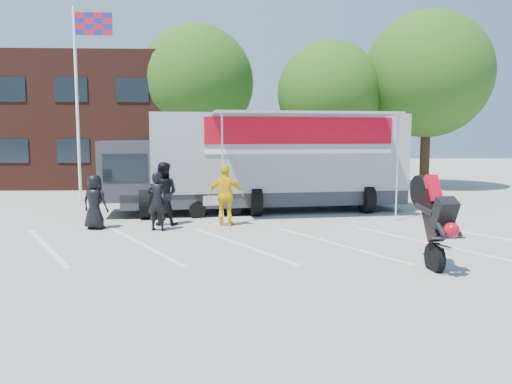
{
  "coord_description": "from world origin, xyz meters",
  "views": [
    {
      "loc": [
        0.1,
        -11.29,
        2.69
      ],
      "look_at": [
        0.6,
        1.25,
        1.3
      ],
      "focal_mm": 35.0,
      "sensor_mm": 36.0,
      "label": 1
    }
  ],
  "objects": [
    {
      "name": "parked_motorcycle",
      "position": [
        -0.58,
        5.35,
        0.0
      ],
      "size": [
        1.95,
        1.12,
        0.97
      ],
      "primitive_type": null,
      "rotation": [
        0.0,
        0.0,
        1.86
      ],
      "color": "silver",
      "rests_on": "ground"
    },
    {
      "name": "transporter_truck",
      "position": [
        1.13,
        6.68,
        0.0
      ],
      "size": [
        11.57,
        6.63,
        3.5
      ],
      "primitive_type": null,
      "rotation": [
        0.0,
        0.0,
        0.13
      ],
      "color": "gray",
      "rests_on": "ground"
    },
    {
      "name": "tree_right",
      "position": [
        10.0,
        14.5,
        5.88
      ],
      "size": [
        6.46,
        6.46,
        9.12
      ],
      "color": "#382314",
      "rests_on": "ground"
    },
    {
      "name": "parking_bay_lines",
      "position": [
        0.0,
        1.0,
        0.01
      ],
      "size": [
        18.09,
        13.33,
        0.01
      ],
      "primitive_type": "cube",
      "rotation": [
        0.0,
        0.0,
        0.52
      ],
      "color": "white",
      "rests_on": "ground"
    },
    {
      "name": "spectator_leather_a",
      "position": [
        -4.03,
        3.31,
        0.8
      ],
      "size": [
        0.91,
        0.74,
        1.6
      ],
      "primitive_type": "imported",
      "rotation": [
        0.0,
        0.0,
        2.8
      ],
      "color": "black",
      "rests_on": "ground"
    },
    {
      "name": "ground",
      "position": [
        0.0,
        0.0,
        0.0
      ],
      "size": [
        100.0,
        100.0,
        0.0
      ],
      "primitive_type": "plane",
      "color": "gray",
      "rests_on": "ground"
    },
    {
      "name": "spectator_hivis",
      "position": [
        -0.21,
        3.7,
        0.93
      ],
      "size": [
        1.14,
        0.58,
        1.87
      ],
      "primitive_type": "imported",
      "rotation": [
        0.0,
        0.0,
        3.02
      ],
      "color": "yellow",
      "rests_on": "ground"
    },
    {
      "name": "tree_left",
      "position": [
        -2.0,
        16.0,
        5.57
      ],
      "size": [
        6.12,
        6.12,
        8.64
      ],
      "color": "#382314",
      "rests_on": "ground"
    },
    {
      "name": "tree_mid",
      "position": [
        5.0,
        15.0,
        4.94
      ],
      "size": [
        5.44,
        5.44,
        7.68
      ],
      "color": "#382314",
      "rests_on": "ground"
    },
    {
      "name": "stunt_bike_rider",
      "position": [
        4.04,
        -0.96,
        0.0
      ],
      "size": [
        0.99,
        1.86,
        2.11
      ],
      "primitive_type": null,
      "rotation": [
        0.0,
        0.0,
        0.09
      ],
      "color": "black",
      "rests_on": "ground"
    },
    {
      "name": "flagpole",
      "position": [
        -6.24,
        10.0,
        5.05
      ],
      "size": [
        1.61,
        0.12,
        8.0
      ],
      "color": "white",
      "rests_on": "ground"
    },
    {
      "name": "office_building",
      "position": [
        -10.0,
        18.0,
        3.5
      ],
      "size": [
        18.0,
        8.0,
        7.0
      ],
      "primitive_type": "cube",
      "color": "#421D15",
      "rests_on": "ground"
    },
    {
      "name": "spectator_leather_c",
      "position": [
        -2.13,
        3.92,
        0.97
      ],
      "size": [
        1.04,
        0.86,
        1.93
      ],
      "primitive_type": "imported",
      "rotation": [
        0.0,
        0.0,
        2.99
      ],
      "color": "black",
      "rests_on": "ground"
    },
    {
      "name": "spectator_leather_b",
      "position": [
        -2.16,
        3.0,
        0.85
      ],
      "size": [
        0.7,
        0.55,
        1.7
      ],
      "primitive_type": "imported",
      "rotation": [
        0.0,
        0.0,
        2.89
      ],
      "color": "black",
      "rests_on": "ground"
    }
  ]
}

